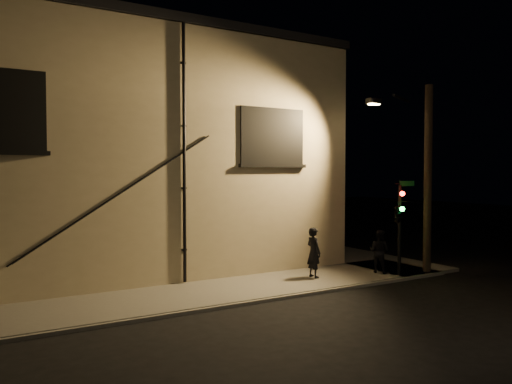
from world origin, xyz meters
TOP-DOWN VIEW (x-y plane):
  - ground at (0.00, 0.00)m, footprint 90.00×90.00m
  - sidewalk at (1.22, 4.39)m, footprint 21.00×16.00m
  - building at (-3.00, 8.99)m, footprint 16.20×12.23m
  - pedestrian_a at (2.33, 1.50)m, footprint 0.42×0.63m
  - pedestrian_b at (4.83, 0.94)m, footprint 0.81×0.91m
  - traffic_signal at (4.95, 0.19)m, footprint 1.21×1.93m
  - streetlamp_pole at (6.33, 0.26)m, footprint 2.02×1.38m

SIDE VIEW (x-z plane):
  - ground at x=0.00m, z-range 0.00..0.00m
  - sidewalk at x=1.22m, z-range 0.00..0.12m
  - pedestrian_b at x=4.83m, z-range 0.12..1.67m
  - pedestrian_a at x=2.33m, z-range 0.12..1.83m
  - traffic_signal at x=4.95m, z-range 0.68..3.97m
  - streetlamp_pole at x=6.33m, z-range 0.24..7.07m
  - building at x=-3.00m, z-range 0.00..8.80m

